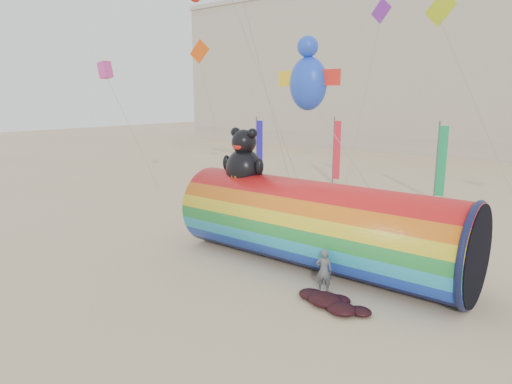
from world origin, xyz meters
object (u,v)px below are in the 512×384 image
Objects in this scene: hotel_building at (390,69)px; windsock_assembly at (316,223)px; kite_handler at (324,271)px; fabric_bundle at (331,302)px.

hotel_building is 5.10× the size of windsock_assembly.
hotel_building is at bearing -95.76° from kite_handler.
windsock_assembly is at bearing -78.58° from kite_handler.
kite_handler is at bearing -52.20° from windsock_assembly.
kite_handler is 0.59× the size of fabric_bundle.
fabric_bundle is (2.31, -2.84, -1.64)m from windsock_assembly.
windsock_assembly is 4.53× the size of fabric_bundle.
kite_handler is (1.51, -1.95, -1.04)m from windsock_assembly.
hotel_building is 51.46m from kite_handler.
windsock_assembly reaches higher than kite_handler.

